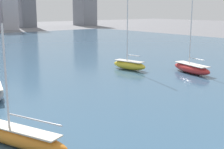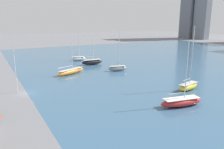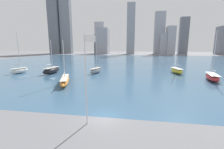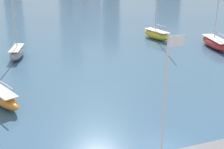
# 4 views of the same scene
# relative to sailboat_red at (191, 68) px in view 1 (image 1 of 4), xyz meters

# --- Properties ---
(sailboat_red) EXTENTS (4.42, 9.39, 12.85)m
(sailboat_red) POSITION_rel_sailboat_red_xyz_m (0.00, 0.00, 0.00)
(sailboat_red) COLOR #B72828
(sailboat_red) RESTS_ON harbor_water
(sailboat_orange) EXTENTS (5.68, 10.69, 10.27)m
(sailboat_orange) POSITION_rel_sailboat_red_xyz_m (-36.48, -9.77, -0.04)
(sailboat_orange) COLOR orange
(sailboat_orange) RESTS_ON harbor_water
(sailboat_yellow) EXTENTS (3.56, 7.63, 15.43)m
(sailboat_yellow) POSITION_rel_sailboat_red_xyz_m (-6.51, 9.50, 0.07)
(sailboat_yellow) COLOR yellow
(sailboat_yellow) RESTS_ON harbor_water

